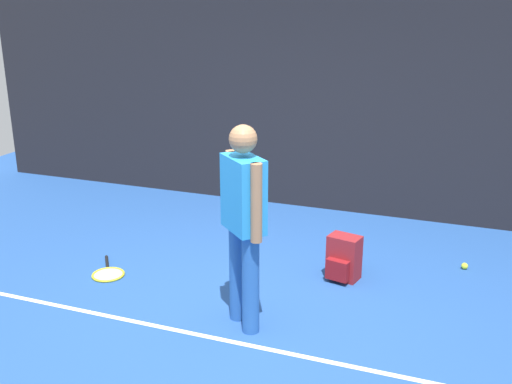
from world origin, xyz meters
name	(u,v)px	position (x,y,z in m)	size (l,w,h in m)	color
ground_plane	(240,315)	(0.00, 0.00, 0.00)	(12.00, 12.00, 0.00)	#234C93
back_fence	(329,100)	(0.00, 3.00, 1.41)	(10.00, 0.10, 2.83)	black
court_line	(221,339)	(0.00, -0.41, 0.00)	(9.00, 0.05, 0.00)	white
tennis_player	(244,216)	(0.09, -0.12, 0.97)	(0.44, 0.43, 1.70)	#2659A5
tennis_racket	(108,273)	(-1.53, 0.29, 0.01)	(0.51, 0.60, 0.03)	black
backpack	(343,259)	(0.67, 1.02, 0.21)	(0.34, 0.33, 0.44)	maroon
tennis_ball_near_player	(465,266)	(1.78, 1.66, 0.03)	(0.07, 0.07, 0.07)	#CCE033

